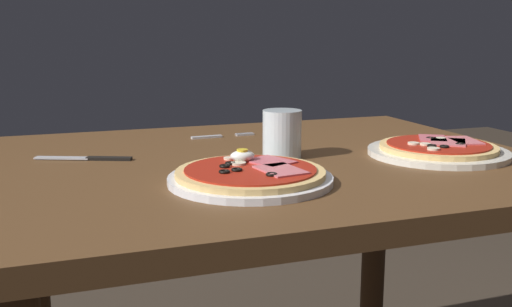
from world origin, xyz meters
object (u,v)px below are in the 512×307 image
object	(u,v)px
dining_table	(270,216)
fork	(218,136)
water_glass_near	(282,137)
knife	(90,158)
pizza_across_left	(438,150)
pizza_foreground	(251,175)

from	to	relation	value
dining_table	fork	world-z (taller)	fork
dining_table	water_glass_near	size ratio (longest dim) A/B	11.22
knife	pizza_across_left	bearing A→B (deg)	-15.88
dining_table	knife	xyz separation A→B (m)	(-0.35, 0.10, 0.13)
water_glass_near	fork	xyz separation A→B (m)	(-0.06, 0.27, -0.04)
pizza_across_left	knife	distance (m)	0.71
knife	dining_table	bearing A→B (deg)	-15.79
pizza_foreground	fork	distance (m)	0.44
pizza_across_left	pizza_foreground	bearing A→B (deg)	-169.15
dining_table	pizza_across_left	bearing A→B (deg)	-15.97
fork	pizza_foreground	bearing A→B (deg)	-98.72
dining_table	fork	bearing A→B (deg)	98.16
pizza_across_left	fork	distance (m)	0.51
dining_table	water_glass_near	xyz separation A→B (m)	(0.02, -0.01, 0.17)
pizza_across_left	fork	xyz separation A→B (m)	(-0.37, 0.35, -0.01)
pizza_foreground	water_glass_near	bearing A→B (deg)	53.78
pizza_across_left	fork	size ratio (longest dim) A/B	1.81
pizza_foreground	water_glass_near	world-z (taller)	water_glass_near
dining_table	water_glass_near	bearing A→B (deg)	-17.88
pizza_foreground	knife	bearing A→B (deg)	131.17
fork	pizza_across_left	bearing A→B (deg)	-43.64
pizza_foreground	dining_table	bearing A→B (deg)	59.88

